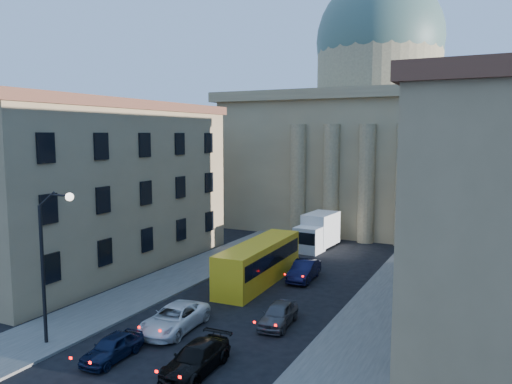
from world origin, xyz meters
The scene contains 12 objects.
sidewalk_left centered at (-8.50, 18.00, 0.07)m, with size 5.00×60.00×0.15m, color #52504B.
sidewalk_right centered at (8.50, 18.00, 0.07)m, with size 5.00×60.00×0.15m, color #52504B.
church centered at (0.00, 55.47, 11.88)m, with size 68.02×28.76×36.60m.
building_left centered at (-17.00, 22.00, 7.42)m, with size 11.60×26.60×14.70m.
street_lamp centered at (-6.97, 8.00, 5.29)m, with size 2.62×0.44×8.83m.
car_left_near centered at (-2.82, 8.25, 0.67)m, with size 1.58×3.91×1.33m, color black.
car_left_mid centered at (-2.21, 12.95, 0.75)m, with size 2.50×5.41×1.50m, color white.
car_right_mid centered at (1.94, 9.03, 0.70)m, with size 1.95×4.80×1.39m, color black.
car_right_far centered at (3.15, 16.50, 0.71)m, with size 1.67×4.16×1.42m, color #48484D.
car_right_distant centered at (1.08, 26.40, 0.79)m, with size 1.66×4.77×1.57m, color black.
city_bus centered at (-1.93, 24.18, 1.75)m, with size 3.11×11.66×3.26m.
box_truck centered at (-1.77, 37.67, 1.70)m, with size 3.02×6.72×3.60m.
Camera 1 is at (15.23, -11.01, 11.91)m, focal length 35.00 mm.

